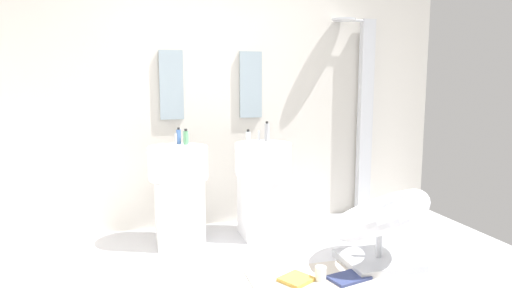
{
  "coord_description": "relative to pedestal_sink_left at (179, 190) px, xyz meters",
  "views": [
    {
      "loc": [
        -0.78,
        -2.77,
        1.44
      ],
      "look_at": [
        0.15,
        0.55,
        0.95
      ],
      "focal_mm": 31.97,
      "sensor_mm": 36.0,
      "label": 1
    }
  ],
  "objects": [
    {
      "name": "pedestal_sink_left",
      "position": [
        0.0,
        0.0,
        0.0
      ],
      "size": [
        0.52,
        0.52,
        0.97
      ],
      "color": "white",
      "rests_on": "ground_plane"
    },
    {
      "name": "vanity_mirror_right",
      "position": [
        0.77,
        0.43,
        0.9
      ],
      "size": [
        0.22,
        0.03,
        0.64
      ],
      "primitive_type": "cube",
      "color": "#8C9EA8"
    },
    {
      "name": "magazine_ochre",
      "position": [
        0.71,
        -1.02,
        -0.46
      ],
      "size": [
        0.28,
        0.27,
        0.03
      ],
      "primitive_type": "cube",
      "rotation": [
        0.0,
        0.0,
        0.51
      ],
      "color": "gold",
      "rests_on": "area_rug"
    },
    {
      "name": "rear_partition",
      "position": [
        0.39,
        0.5,
        0.82
      ],
      "size": [
        4.8,
        0.1,
        2.6
      ],
      "primitive_type": "cube",
      "color": "beige",
      "rests_on": "ground_plane"
    },
    {
      "name": "soap_bottle_grey",
      "position": [
        0.84,
        0.12,
        0.47
      ],
      "size": [
        0.04,
        0.04,
        0.19
      ],
      "color": "#99999E",
      "rests_on": "pedestal_sink_right"
    },
    {
      "name": "shower_column",
      "position": [
        1.99,
        0.38,
        0.6
      ],
      "size": [
        0.49,
        0.24,
        2.05
      ],
      "color": "#B7BABF",
      "rests_on": "ground_plane"
    },
    {
      "name": "soap_bottle_green",
      "position": [
        0.09,
        0.12,
        0.44
      ],
      "size": [
        0.05,
        0.05,
        0.14
      ],
      "color": "#59996B",
      "rests_on": "pedestal_sink_left"
    },
    {
      "name": "soap_bottle_clear",
      "position": [
        0.61,
        -0.08,
        0.44
      ],
      "size": [
        0.04,
        0.04,
        0.14
      ],
      "color": "silver",
      "rests_on": "pedestal_sink_right"
    },
    {
      "name": "pedestal_sink_right",
      "position": [
        0.77,
        0.0,
        0.0
      ],
      "size": [
        0.52,
        0.52,
        0.97
      ],
      "color": "white",
      "rests_on": "ground_plane"
    },
    {
      "name": "soap_bottle_blue",
      "position": [
        0.03,
        0.16,
        0.45
      ],
      "size": [
        0.04,
        0.04,
        0.15
      ],
      "color": "#4C72B7",
      "rests_on": "pedestal_sink_left"
    },
    {
      "name": "lounge_chair",
      "position": [
        1.45,
        -0.89,
        -0.13
      ],
      "size": [
        1.1,
        1.1,
        0.65
      ],
      "color": "#B7BABF",
      "rests_on": "ground_plane"
    },
    {
      "name": "coffee_mug",
      "position": [
        0.89,
        -1.06,
        -0.42
      ],
      "size": [
        0.08,
        0.08,
        0.1
      ],
      "primitive_type": "cylinder",
      "color": "white",
      "rests_on": "area_rug"
    },
    {
      "name": "vanity_mirror_left",
      "position": [
        0.0,
        0.43,
        0.9
      ],
      "size": [
        0.22,
        0.03,
        0.64
      ],
      "primitive_type": "cube",
      "color": "#8C9EA8"
    },
    {
      "name": "magazine_navy",
      "position": [
        1.09,
        -1.1,
        -0.46
      ],
      "size": [
        0.32,
        0.25,
        0.02
      ],
      "primitive_type": "cube",
      "rotation": [
        0.0,
        0.0,
        0.24
      ],
      "color": "navy",
      "rests_on": "area_rug"
    }
  ]
}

